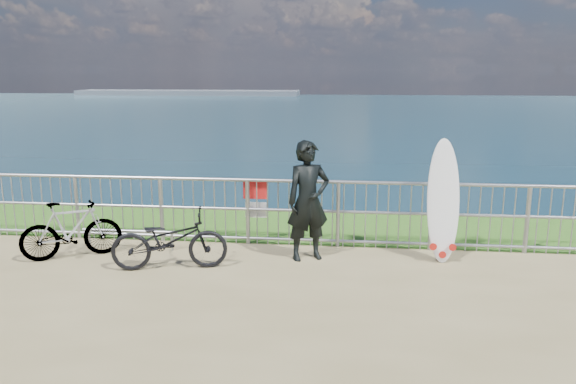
# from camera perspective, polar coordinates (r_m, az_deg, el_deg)

# --- Properties ---
(grass_strip) EXTENTS (120.00, 120.00, 0.00)m
(grass_strip) POSITION_cam_1_polar(r_m,az_deg,el_deg) (10.53, -0.28, -3.51)
(grass_strip) COLOR #2C601A
(grass_strip) RESTS_ON ground
(seascape) EXTENTS (260.00, 260.00, 5.00)m
(seascape) POSITION_cam_1_polar(r_m,az_deg,el_deg) (161.38, -10.00, 9.68)
(seascape) COLOR brown
(seascape) RESTS_ON ground
(railing) EXTENTS (10.06, 0.10, 1.13)m
(railing) POSITION_cam_1_polar(r_m,az_deg,el_deg) (9.32, -0.97, -1.97)
(railing) COLOR #92959A
(railing) RESTS_ON ground
(surfer) EXTENTS (0.80, 0.68, 1.85)m
(surfer) POSITION_cam_1_polar(r_m,az_deg,el_deg) (8.56, 2.06, -0.91)
(surfer) COLOR black
(surfer) RESTS_ON ground
(surfboard) EXTENTS (0.51, 0.46, 1.88)m
(surfboard) POSITION_cam_1_polar(r_m,az_deg,el_deg) (8.85, 15.48, -1.30)
(surfboard) COLOR silver
(surfboard) RESTS_ON ground
(bicycle_near) EXTENTS (1.77, 0.95, 0.88)m
(bicycle_near) POSITION_cam_1_polar(r_m,az_deg,el_deg) (8.42, -11.95, -4.80)
(bicycle_near) COLOR black
(bicycle_near) RESTS_ON ground
(bicycle_far) EXTENTS (1.52, 1.11, 0.91)m
(bicycle_far) POSITION_cam_1_polar(r_m,az_deg,el_deg) (9.35, -21.17, -3.59)
(bicycle_far) COLOR black
(bicycle_far) RESTS_ON ground
(bike_rack) EXTENTS (1.61, 0.05, 0.34)m
(bike_rack) POSITION_cam_1_polar(r_m,az_deg,el_deg) (9.53, -15.77, -4.03)
(bike_rack) COLOR #92959A
(bike_rack) RESTS_ON ground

